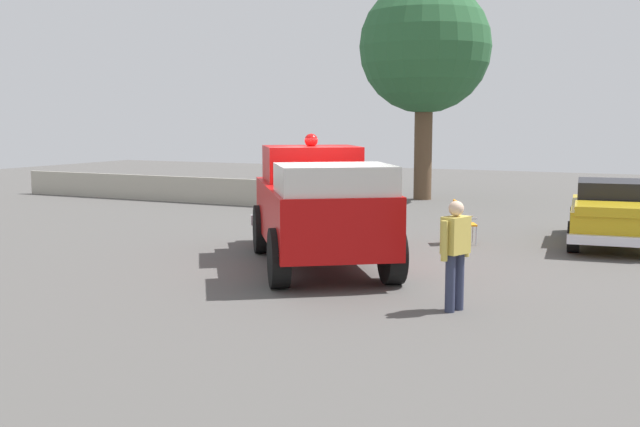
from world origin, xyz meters
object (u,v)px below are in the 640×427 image
Objects in this scene: oak_tree_left at (425,48)px; classic_hot_rod at (613,212)px; spectator_standing at (455,248)px; lawn_chair_by_car at (460,219)px; vintage_fire_truck at (318,205)px.

classic_hot_rod is at bearing 132.59° from oak_tree_left.
spectator_standing is 16.82m from oak_tree_left.
oak_tree_left is at bearing -67.01° from lawn_chair_by_car.
lawn_chair_by_car is 6.34m from spectator_standing.
oak_tree_left is (2.00, -12.85, 4.21)m from vintage_fire_truck.
vintage_fire_truck reaches higher than classic_hot_rod.
vintage_fire_truck reaches higher than lawn_chair_by_car.
vintage_fire_truck is 1.35× the size of classic_hot_rod.
oak_tree_left is (5.46, -15.28, 4.44)m from spectator_standing.
vintage_fire_truck is 6.00× the size of lawn_chair_by_car.
classic_hot_rod is 0.58× the size of oak_tree_left.
vintage_fire_truck is 4.23m from spectator_standing.
vintage_fire_truck is at bearing 45.40° from classic_hot_rod.
vintage_fire_truck is 7.25m from classic_hot_rod.
lawn_chair_by_car is (-1.88, -3.71, -0.61)m from vintage_fire_truck.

